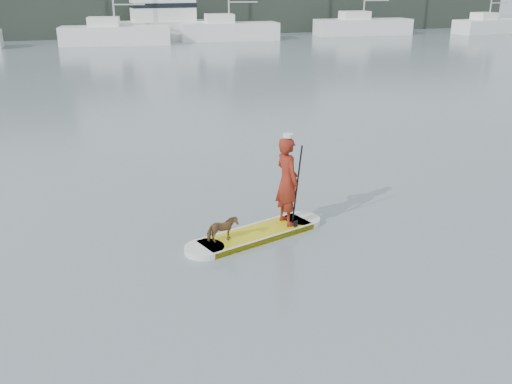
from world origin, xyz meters
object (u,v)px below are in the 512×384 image
object	(u,v)px
paddleboard	(256,234)
sailboat_e	(228,30)
motor_yacht_a	(170,20)
sailboat_f	(362,25)
sailboat_g	(488,25)
dog	(222,230)
paddler	(287,181)
sailboat_d	(115,33)

from	to	relation	value
paddleboard	sailboat_e	bearing A→B (deg)	57.89
sailboat_e	motor_yacht_a	bearing A→B (deg)	159.92
sailboat_f	sailboat_g	distance (m)	13.20
dog	sailboat_g	bearing A→B (deg)	-51.10
motor_yacht_a	paddler	bearing A→B (deg)	-99.38
motor_yacht_a	sailboat_g	world-z (taller)	sailboat_g
dog	sailboat_d	size ratio (longest dim) A/B	0.05
paddler	dog	world-z (taller)	paddler
sailboat_d	sailboat_e	distance (m)	10.08
paddleboard	sailboat_e	distance (m)	42.31
motor_yacht_a	paddleboard	bearing A→B (deg)	-100.35
paddleboard	motor_yacht_a	world-z (taller)	motor_yacht_a
paddleboard	sailboat_f	world-z (taller)	sailboat_f
dog	sailboat_f	size ratio (longest dim) A/B	0.04
paddleboard	sailboat_g	world-z (taller)	sailboat_g
paddler	motor_yacht_a	distance (m)	43.26
sailboat_f	sailboat_g	xyz separation A→B (m)	(12.93, -2.67, -0.09)
sailboat_d	sailboat_f	xyz separation A→B (m)	(24.17, 1.54, 0.02)
sailboat_d	sailboat_g	size ratio (longest dim) A/B	1.16
sailboat_e	sailboat_f	xyz separation A→B (m)	(14.10, 1.02, 0.05)
sailboat_d	sailboat_g	xyz separation A→B (m)	(37.09, -1.13, -0.07)
motor_yacht_a	sailboat_e	bearing A→B (deg)	-27.72
sailboat_d	dog	bearing A→B (deg)	-82.75
paddleboard	sailboat_g	distance (m)	54.78
paddleboard	motor_yacht_a	size ratio (longest dim) A/B	0.32
sailboat_e	sailboat_f	distance (m)	14.14
sailboat_f	motor_yacht_a	world-z (taller)	sailboat_f
sailboat_d	sailboat_e	world-z (taller)	sailboat_d
motor_yacht_a	dog	bearing A→B (deg)	-101.32
paddleboard	dog	size ratio (longest dim) A/B	5.22
sailboat_e	paddler	bearing A→B (deg)	-98.75
paddler	sailboat_f	bearing A→B (deg)	-39.07
sailboat_f	paddler	bearing A→B (deg)	-116.30
paddleboard	sailboat_f	bearing A→B (deg)	42.10
motor_yacht_a	sailboat_g	xyz separation A→B (m)	(31.87, -4.01, -0.82)
sailboat_d	motor_yacht_a	xyz separation A→B (m)	(5.23, 2.88, 0.75)
paddler	motor_yacht_a	world-z (taller)	motor_yacht_a
sailboat_d	motor_yacht_a	bearing A→B (deg)	38.99
sailboat_e	sailboat_g	world-z (taller)	sailboat_e
dog	sailboat_g	world-z (taller)	sailboat_g
paddleboard	sailboat_g	size ratio (longest dim) A/B	0.28
paddler	dog	size ratio (longest dim) A/B	3.11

